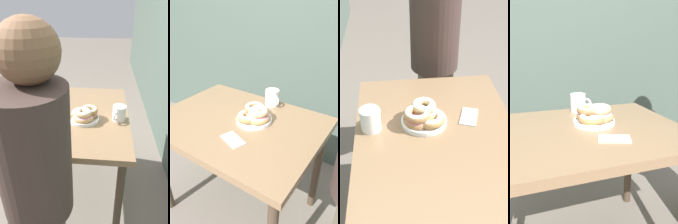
# 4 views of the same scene
# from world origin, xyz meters

# --- Properties ---
(dining_table) EXTENTS (0.97, 0.72, 0.73)m
(dining_table) POSITION_xyz_m (0.00, 0.30, 0.64)
(dining_table) COLOR #846647
(dining_table) RESTS_ON ground_plane
(donut_plate) EXTENTS (0.21, 0.22, 0.09)m
(donut_plate) POSITION_xyz_m (0.08, 0.35, 0.77)
(donut_plate) COLOR white
(donut_plate) RESTS_ON dining_table
(coffee_mug) EXTENTS (0.12, 0.09, 0.11)m
(coffee_mug) POSITION_xyz_m (0.06, 0.59, 0.79)
(coffee_mug) COLOR white
(coffee_mug) RESTS_ON dining_table
(person_figure) EXTENTS (0.35, 0.30, 1.45)m
(person_figure) POSITION_xyz_m (0.75, 0.21, 0.76)
(person_figure) COLOR brown
(person_figure) RESTS_ON ground_plane
(napkin) EXTENTS (0.15, 0.11, 0.01)m
(napkin) POSITION_xyz_m (0.10, 0.14, 0.74)
(napkin) COLOR white
(napkin) RESTS_ON dining_table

